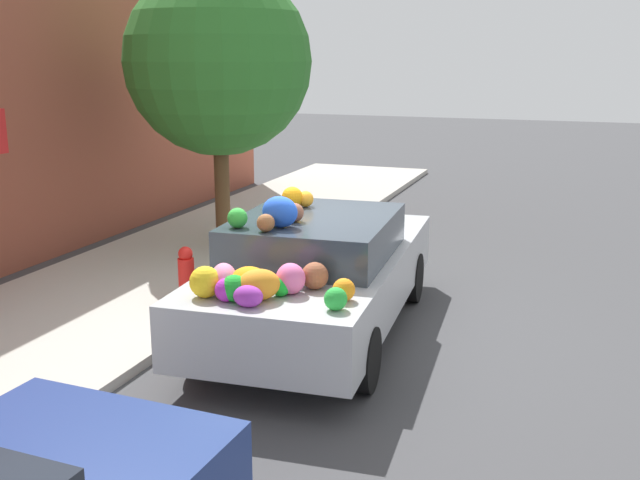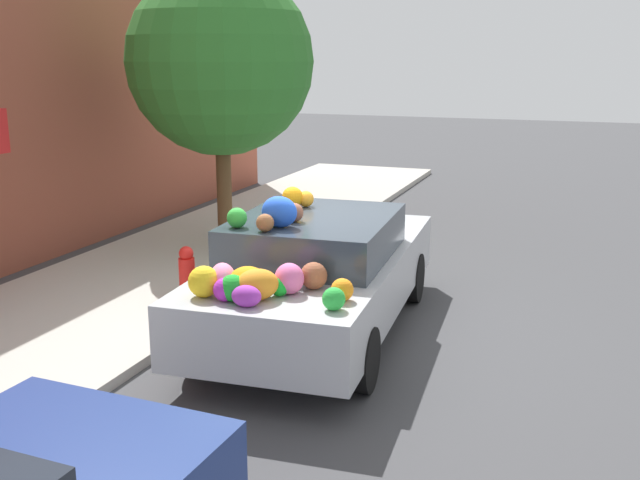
{
  "view_description": "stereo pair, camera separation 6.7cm",
  "coord_description": "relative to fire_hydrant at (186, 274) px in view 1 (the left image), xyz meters",
  "views": [
    {
      "loc": [
        -7.61,
        -2.97,
        3.11
      ],
      "look_at": [
        0.0,
        -0.2,
        1.09
      ],
      "focal_mm": 42.0,
      "sensor_mm": 36.0,
      "label": 1
    },
    {
      "loc": [
        -7.59,
        -3.04,
        3.11
      ],
      "look_at": [
        0.0,
        -0.2,
        1.09
      ],
      "focal_mm": 42.0,
      "sensor_mm": 36.0,
      "label": 2
    }
  ],
  "objects": [
    {
      "name": "ground_plane",
      "position": [
        -0.16,
        -1.61,
        -0.46
      ],
      "size": [
        60.0,
        60.0,
        0.0
      ],
      "primitive_type": "plane",
      "color": "#424244"
    },
    {
      "name": "sidewalk_curb",
      "position": [
        -0.16,
        1.09,
        -0.4
      ],
      "size": [
        24.0,
        3.2,
        0.11
      ],
      "color": "#B2ADA3",
      "rests_on": "ground"
    },
    {
      "name": "art_car",
      "position": [
        -0.24,
        -1.82,
        0.3
      ],
      "size": [
        4.56,
        2.13,
        1.71
      ],
      "rotation": [
        0.0,
        0.0,
        0.07
      ],
      "color": "#B7BABF",
      "rests_on": "ground"
    },
    {
      "name": "fire_hydrant",
      "position": [
        0.0,
        0.0,
        0.0
      ],
      "size": [
        0.2,
        0.2,
        0.7
      ],
      "color": "red",
      "rests_on": "sidewalk_curb"
    },
    {
      "name": "street_tree",
      "position": [
        2.77,
        0.91,
        2.53
      ],
      "size": [
        2.89,
        2.89,
        4.33
      ],
      "color": "brown",
      "rests_on": "sidewalk_curb"
    }
  ]
}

